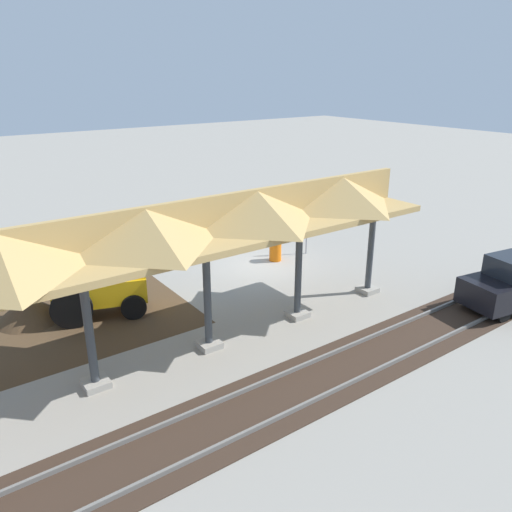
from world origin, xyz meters
TOP-DOWN VIEW (x-y plane):
  - ground_plane at (0.00, 0.00)m, footprint 120.00×120.00m
  - dirt_work_zone at (8.67, 0.18)m, footprint 8.24×7.00m
  - platform_canopy at (5.58, 4.98)m, footprint 15.84×3.20m
  - rail_tracks at (0.00, 8.37)m, footprint 60.00×2.58m
  - stop_sign at (-2.73, 0.12)m, footprint 0.65×0.45m
  - backhoe at (7.68, 0.69)m, footprint 5.13×2.73m
  - dirt_mound at (9.79, -0.37)m, footprint 4.52×4.52m
  - traffic_barrel at (-0.94, -0.00)m, footprint 0.56×0.56m

SIDE VIEW (x-z plane):
  - ground_plane at x=0.00m, z-range 0.00..0.00m
  - dirt_mound at x=9.79m, z-range -0.93..0.93m
  - dirt_work_zone at x=8.67m, z-range 0.00..0.01m
  - rail_tracks at x=0.00m, z-range -0.05..0.10m
  - traffic_barrel at x=-0.94m, z-range 0.00..0.90m
  - backhoe at x=7.68m, z-range -0.14..2.68m
  - stop_sign at x=-2.73m, z-range 0.51..2.83m
  - platform_canopy at x=5.58m, z-range 1.72..6.62m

